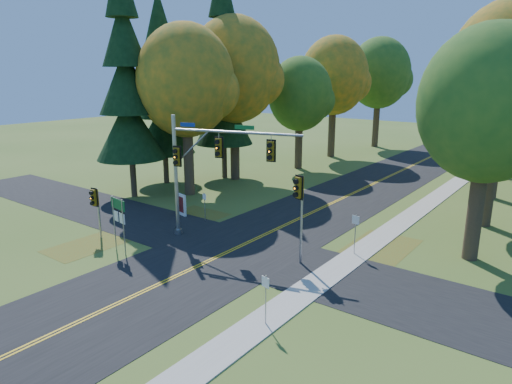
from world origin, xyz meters
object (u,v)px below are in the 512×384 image
Objects in this scene: traffic_mast at (204,162)px; route_sign_cluster at (118,214)px; east_signal_pole at (299,197)px; info_kiosk at (181,205)px.

route_sign_cluster is at bearing -132.10° from traffic_mast.
info_kiosk is at bearing -179.90° from east_signal_pole.
traffic_mast is at bearing 71.92° from route_sign_cluster.
route_sign_cluster is (-9.14, -4.75, -1.45)m from east_signal_pole.
route_sign_cluster reaches higher than info_kiosk.
east_signal_pole is 10.40m from route_sign_cluster.
east_signal_pole is at bearing 1.71° from info_kiosk.
info_kiosk is (-2.43, 7.19, -1.53)m from route_sign_cluster.
traffic_mast is 5.89m from route_sign_cluster.
route_sign_cluster is 2.06× the size of info_kiosk.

